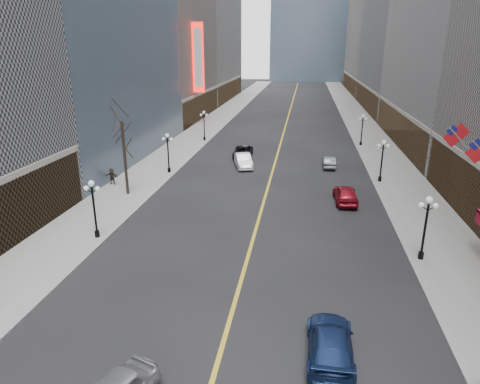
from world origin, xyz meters
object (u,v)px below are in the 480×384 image
(car_sb_far, at_px, (329,162))
(streetlamp_east_2, at_px, (382,156))
(car_sb_mid, at_px, (345,194))
(streetlamp_east_1, at_px, (426,222))
(car_sb_near, at_px, (330,343))
(car_nb_mid, at_px, (243,160))
(streetlamp_east_3, at_px, (362,127))
(streetlamp_west_1, at_px, (94,203))
(streetlamp_west_3, at_px, (204,123))
(streetlamp_west_2, at_px, (168,149))
(car_nb_far, at_px, (243,152))

(car_sb_far, bearing_deg, streetlamp_east_2, 133.03)
(car_sb_mid, height_order, car_sb_far, car_sb_mid)
(streetlamp_east_1, xyz_separation_m, car_sb_near, (-6.63, -10.77, -2.13))
(car_nb_mid, distance_m, car_sb_near, 33.96)
(streetlamp_east_2, height_order, streetlamp_east_3, same)
(streetlamp_west_1, relative_size, car_sb_far, 1.11)
(streetlamp_east_3, bearing_deg, streetlamp_west_3, 180.00)
(streetlamp_west_1, bearing_deg, car_sb_near, -32.39)
(car_nb_mid, bearing_deg, car_sb_far, -8.46)
(streetlamp_west_2, bearing_deg, car_sb_near, -59.47)
(streetlamp_east_3, distance_m, streetlamp_west_1, 43.05)
(streetlamp_west_2, height_order, car_nb_far, streetlamp_west_2)
(streetlamp_east_1, relative_size, streetlamp_east_2, 1.00)
(car_nb_far, height_order, car_sb_mid, car_sb_mid)
(streetlamp_west_2, distance_m, streetlamp_west_3, 18.00)
(streetlamp_east_2, relative_size, car_sb_far, 1.11)
(streetlamp_west_2, xyz_separation_m, streetlamp_west_3, (0.00, 18.00, 0.00))
(car_nb_far, bearing_deg, car_sb_far, -19.43)
(streetlamp_east_3, distance_m, streetlamp_west_2, 29.68)
(car_nb_mid, bearing_deg, streetlamp_west_3, 103.78)
(streetlamp_west_1, xyz_separation_m, car_nb_far, (7.36, 26.85, -2.18))
(streetlamp_west_3, bearing_deg, streetlamp_west_1, -90.00)
(streetlamp_east_1, height_order, car_nb_far, streetlamp_east_1)
(streetlamp_east_1, relative_size, car_nb_far, 0.88)
(car_sb_mid, bearing_deg, car_sb_far, -88.31)
(streetlamp_east_2, xyz_separation_m, streetlamp_west_2, (-23.60, 0.00, 0.00))
(streetlamp_east_3, distance_m, car_sb_mid, 25.37)
(streetlamp_west_2, relative_size, car_nb_mid, 0.91)
(car_sb_mid, bearing_deg, streetlamp_east_2, -124.00)
(streetlamp_east_3, distance_m, streetlamp_west_3, 23.60)
(streetlamp_east_3, xyz_separation_m, car_sb_near, (-6.63, -46.77, -2.13))
(streetlamp_east_2, bearing_deg, car_sb_mid, -121.27)
(car_sb_near, bearing_deg, streetlamp_west_2, -58.75)
(car_sb_near, relative_size, car_sb_far, 1.30)
(streetlamp_east_3, relative_size, car_nb_mid, 0.91)
(streetlamp_east_1, distance_m, streetlamp_west_2, 29.68)
(streetlamp_west_1, xyz_separation_m, car_sb_far, (18.43, 23.45, -2.23))
(car_sb_near, xyz_separation_m, car_sb_far, (1.46, 34.21, -0.10))
(streetlamp_east_1, bearing_deg, streetlamp_east_3, 90.00)
(streetlamp_east_3, xyz_separation_m, streetlamp_west_1, (-23.60, -36.00, 0.00))
(streetlamp_west_2, bearing_deg, streetlamp_east_1, -37.33)
(streetlamp_east_1, relative_size, streetlamp_west_2, 1.00)
(streetlamp_west_2, distance_m, car_nb_far, 11.72)
(streetlamp_east_3, xyz_separation_m, car_nb_mid, (-15.49, -13.98, -2.08))
(streetlamp_west_1, height_order, streetlamp_west_3, same)
(car_nb_mid, height_order, car_sb_mid, car_sb_mid)
(streetlamp_east_3, bearing_deg, car_sb_mid, -99.58)
(streetlamp_west_2, bearing_deg, streetlamp_east_2, 0.00)
(streetlamp_east_1, height_order, streetlamp_west_1, same)
(car_nb_far, relative_size, car_sb_mid, 1.05)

